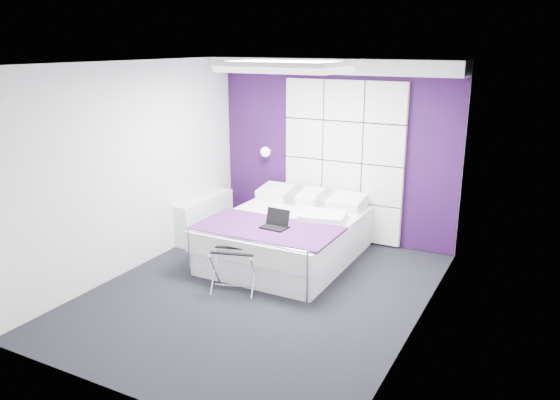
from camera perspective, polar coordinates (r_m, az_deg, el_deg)
name	(u,v)px	position (r m, az deg, el deg)	size (l,w,h in m)	color
floor	(260,292)	(6.46, -2.07, -9.58)	(4.40, 4.40, 0.00)	black
ceiling	(258,63)	(5.83, -2.34, 14.13)	(4.40, 4.40, 0.00)	white
wall_back	(335,151)	(7.95, 5.75, 5.15)	(3.60, 3.60, 0.00)	silver
wall_left	(134,168)	(7.06, -14.99, 3.30)	(4.40, 4.40, 0.00)	silver
wall_right	(423,206)	(5.38, 14.68, -0.62)	(4.40, 4.40, 0.00)	silver
accent_wall	(335,151)	(7.94, 5.72, 5.14)	(3.58, 0.02, 2.58)	#2D0E3D
soffit	(330,66)	(7.58, 5.27, 13.78)	(3.58, 0.50, 0.20)	white
headboard	(343,161)	(7.87, 6.57, 4.04)	(1.80, 0.08, 2.30)	silver
skylight	(284,66)	(6.36, 0.45, 13.86)	(1.36, 0.86, 0.12)	white
wall_lamp	(267,151)	(8.29, -1.40, 5.11)	(0.15, 0.15, 0.15)	white
radiator	(205,217)	(8.23, -7.84, -1.74)	(0.22, 1.20, 0.60)	white
bed	(287,236)	(7.30, 0.72, -3.78)	(1.77, 2.14, 0.75)	white
nightstand	(293,197)	(8.19, 1.33, 0.37)	(0.47, 0.37, 0.05)	white
luggage_rack	(235,270)	(6.42, -4.77, -7.34)	(0.50, 0.37, 0.50)	silver
laptop	(276,223)	(6.74, -0.43, -2.41)	(0.32, 0.23, 0.23)	black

